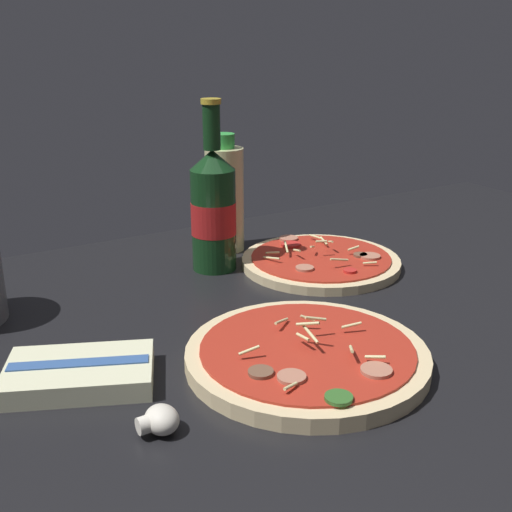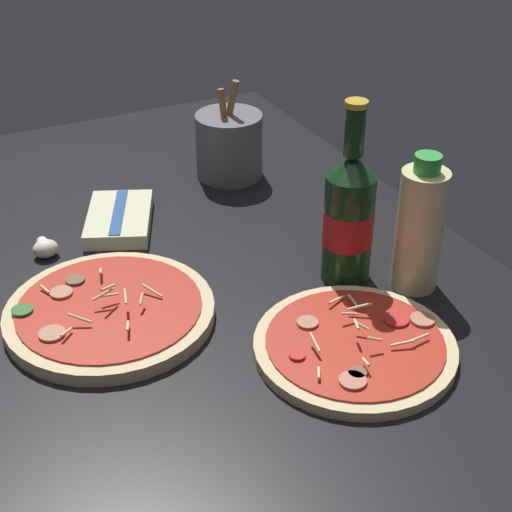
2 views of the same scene
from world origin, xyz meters
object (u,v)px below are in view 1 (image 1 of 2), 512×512
dish_towel (80,373)px  pizza_far (321,261)px  pizza_near (307,356)px  oil_bottle (225,198)px  beer_bottle (213,209)px  mushroom_left (160,420)px

dish_towel → pizza_far: bearing=20.2°
pizza_near → dish_towel: (-23.83, 9.21, 0.16)cm
oil_bottle → dish_towel: bearing=-137.7°
oil_bottle → dish_towel: size_ratio=1.10×
pizza_far → oil_bottle: bearing=120.2°
beer_bottle → oil_bottle: bearing=51.3°
pizza_far → oil_bottle: 20.16cm
pizza_far → mushroom_left: bearing=-144.1°
oil_bottle → pizza_near: bearing=-105.7°
mushroom_left → dish_towel: bearing=106.9°
mushroom_left → dish_towel: 13.59cm
oil_bottle → dish_towel: oil_bottle is taller
pizza_near → oil_bottle: (11.64, 41.49, 8.29)cm
mushroom_left → pizza_near: bearing=10.8°
beer_bottle → dish_towel: (-29.32, -24.61, -8.81)cm
dish_towel → pizza_near: bearing=-21.1°
beer_bottle → dish_towel: bearing=-140.0°
pizza_near → dish_towel: size_ratio=1.53×
pizza_far → pizza_near: bearing=-129.0°
pizza_far → beer_bottle: (-15.35, 8.13, 9.17)cm
mushroom_left → dish_towel: (-3.96, 13.00, -0.14)cm
pizza_near → beer_bottle: bearing=80.8°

